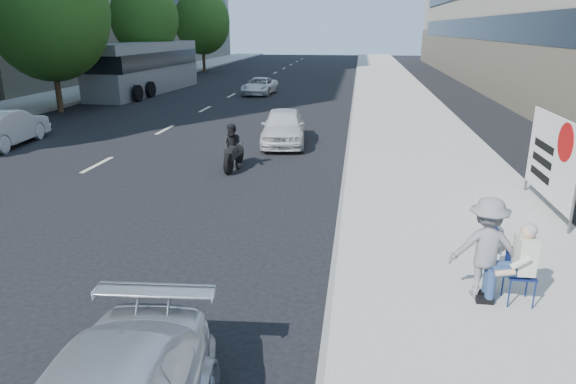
% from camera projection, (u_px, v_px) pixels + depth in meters
% --- Properties ---
extents(ground, '(160.00, 160.00, 0.00)m').
position_uv_depth(ground, '(238.00, 305.00, 8.16)').
color(ground, black).
rests_on(ground, ground).
extents(near_sidewalk, '(5.00, 120.00, 0.15)m').
position_uv_depth(near_sidewalk, '(402.00, 112.00, 26.49)').
color(near_sidewalk, '#9E9D94').
rests_on(near_sidewalk, ground).
extents(far_sidewalk, '(4.50, 120.00, 0.15)m').
position_uv_depth(far_sidewalk, '(30.00, 104.00, 29.18)').
color(far_sidewalk, '#9E9D94').
rests_on(far_sidewalk, ground).
extents(tree_far_c, '(6.00, 6.00, 8.47)m').
position_uv_depth(tree_far_c, '(47.00, 11.00, 25.38)').
color(tree_far_c, '#382616').
rests_on(tree_far_c, ground).
extents(tree_far_d, '(4.80, 4.80, 7.65)m').
position_uv_depth(tree_far_d, '(145.00, 18.00, 36.75)').
color(tree_far_d, '#382616').
rests_on(tree_far_d, ground).
extents(tree_far_e, '(5.40, 5.40, 7.89)m').
position_uv_depth(tree_far_e, '(202.00, 22.00, 49.99)').
color(tree_far_e, '#382616').
rests_on(tree_far_e, ground).
extents(seated_protester, '(0.83, 1.12, 1.31)m').
position_uv_depth(seated_protester, '(514.00, 258.00, 7.79)').
color(seated_protester, navy).
rests_on(seated_protester, near_sidewalk).
extents(jogger, '(1.07, 0.62, 1.64)m').
position_uv_depth(jogger, '(486.00, 248.00, 7.92)').
color(jogger, slate).
rests_on(jogger, near_sidewalk).
extents(protest_banner, '(0.08, 3.06, 2.20)m').
position_uv_depth(protest_banner, '(552.00, 158.00, 11.66)').
color(protest_banner, '#4C4C4C').
rests_on(protest_banner, near_sidewalk).
extents(white_sedan_near, '(1.99, 4.09, 1.34)m').
position_uv_depth(white_sedan_near, '(283.00, 127.00, 19.29)').
color(white_sedan_near, silver).
rests_on(white_sedan_near, ground).
extents(white_sedan_mid, '(1.86, 4.30, 1.38)m').
position_uv_depth(white_sedan_mid, '(4.00, 128.00, 19.02)').
color(white_sedan_mid, silver).
rests_on(white_sedan_mid, ground).
extents(white_sedan_far, '(2.05, 4.01, 1.09)m').
position_uv_depth(white_sedan_far, '(260.00, 86.00, 34.00)').
color(white_sedan_far, white).
rests_on(white_sedan_far, ground).
extents(motorcycle, '(0.73, 2.05, 1.42)m').
position_uv_depth(motorcycle, '(233.00, 149.00, 15.88)').
color(motorcycle, black).
rests_on(motorcycle, ground).
extents(bus, '(3.35, 12.20, 3.30)m').
position_uv_depth(bus, '(146.00, 68.00, 34.64)').
color(bus, slate).
rests_on(bus, ground).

